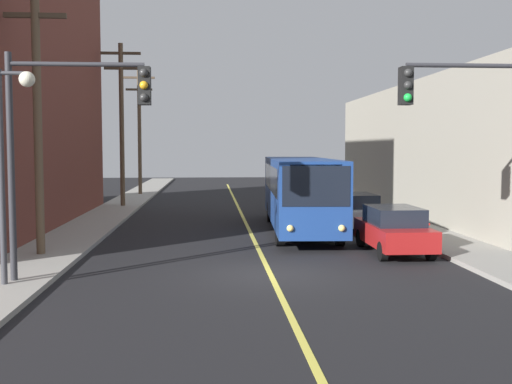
% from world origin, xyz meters
% --- Properties ---
extents(ground_plane, '(120.00, 120.00, 0.00)m').
position_xyz_m(ground_plane, '(0.00, 0.00, 0.00)').
color(ground_plane, black).
extents(sidewalk_left, '(2.50, 90.00, 0.15)m').
position_xyz_m(sidewalk_left, '(-7.25, 10.00, 0.07)').
color(sidewalk_left, gray).
rests_on(sidewalk_left, ground).
extents(sidewalk_right, '(2.50, 90.00, 0.15)m').
position_xyz_m(sidewalk_right, '(7.25, 10.00, 0.07)').
color(sidewalk_right, gray).
rests_on(sidewalk_right, ground).
extents(lane_stripe_center, '(0.16, 60.00, 0.01)m').
position_xyz_m(lane_stripe_center, '(0.00, 15.00, 0.01)').
color(lane_stripe_center, '#D8CC4C').
rests_on(lane_stripe_center, ground).
extents(building_right_warehouse, '(12.00, 26.16, 7.07)m').
position_xyz_m(building_right_warehouse, '(14.49, 15.47, 3.53)').
color(building_right_warehouse, gray).
rests_on(building_right_warehouse, ground).
extents(city_bus, '(3.14, 12.25, 3.20)m').
position_xyz_m(city_bus, '(2.20, 9.17, 1.82)').
color(city_bus, navy).
rests_on(city_bus, ground).
extents(parked_car_red, '(1.84, 4.41, 1.62)m').
position_xyz_m(parked_car_red, '(4.64, 3.20, 0.84)').
color(parked_car_red, maroon).
rests_on(parked_car_red, ground).
extents(parked_car_silver, '(1.84, 4.41, 1.62)m').
position_xyz_m(parked_car_silver, '(4.77, 9.46, 0.84)').
color(parked_car_silver, '#B7B7BC').
rests_on(parked_car_silver, ground).
extents(parked_car_blue, '(1.89, 4.43, 1.62)m').
position_xyz_m(parked_car_blue, '(4.69, 16.14, 0.84)').
color(parked_car_blue, navy).
rests_on(parked_car_blue, ground).
extents(utility_pole_near, '(2.40, 0.28, 9.31)m').
position_xyz_m(utility_pole_near, '(-7.37, 3.12, 5.29)').
color(utility_pole_near, brown).
rests_on(utility_pole_near, sidewalk_left).
extents(utility_pole_mid, '(2.40, 0.28, 9.83)m').
position_xyz_m(utility_pole_mid, '(-7.08, 20.45, 5.56)').
color(utility_pole_mid, brown).
rests_on(utility_pole_mid, sidewalk_left).
extents(utility_pole_far, '(2.40, 0.28, 9.49)m').
position_xyz_m(utility_pole_far, '(-7.13, 30.34, 5.38)').
color(utility_pole_far, brown).
rests_on(utility_pole_far, sidewalk_left).
extents(traffic_signal_left_corner, '(3.75, 0.48, 6.00)m').
position_xyz_m(traffic_signal_left_corner, '(-5.41, -1.09, 4.30)').
color(traffic_signal_left_corner, '#2D2D33').
rests_on(traffic_signal_left_corner, sidewalk_left).
extents(traffic_signal_right_corner, '(3.75, 0.48, 6.00)m').
position_xyz_m(traffic_signal_right_corner, '(5.41, -1.60, 4.30)').
color(traffic_signal_right_corner, '#2D2D33').
rests_on(traffic_signal_right_corner, sidewalk_right).
extents(street_lamp_left, '(0.98, 0.40, 5.50)m').
position_xyz_m(street_lamp_left, '(-6.83, -1.55, 3.74)').
color(street_lamp_left, '#38383D').
rests_on(street_lamp_left, sidewalk_left).
extents(fire_hydrant, '(0.44, 0.26, 0.84)m').
position_xyz_m(fire_hydrant, '(6.85, 6.33, 0.58)').
color(fire_hydrant, red).
rests_on(fire_hydrant, sidewalk_right).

